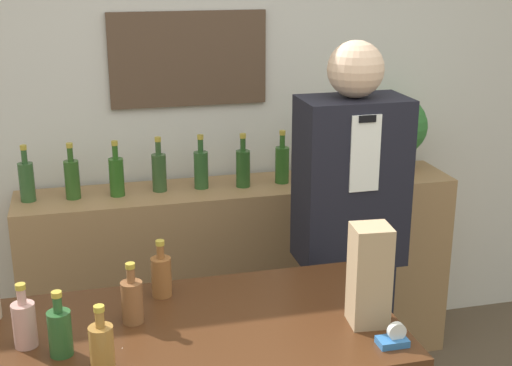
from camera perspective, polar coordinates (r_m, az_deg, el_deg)
The scene contains 20 objects.
back_wall at distance 3.63m, azimuth -3.47°, elevation 6.67°, with size 5.20×0.09×2.70m.
back_shelf at distance 3.69m, azimuth -1.19°, elevation -7.38°, with size 2.16×0.38×0.97m.
shopkeeper at distance 3.08m, azimuth 7.38°, elevation -5.04°, with size 0.44×0.28×1.74m.
potted_plant at distance 3.75m, azimuth 11.21°, elevation 4.22°, with size 0.31×0.31×0.40m.
paper_bag at distance 2.26m, azimuth 9.07°, elevation -7.32°, with size 0.13×0.12×0.33m.
tape_dispenser at distance 2.22m, azimuth 10.96°, elevation -12.08°, with size 0.09×0.06×0.07m.
counter_bottle_1 at distance 2.26m, azimuth -18.04°, elevation -10.59°, with size 0.07×0.07×0.20m.
counter_bottle_2 at distance 2.18m, azimuth -15.41°, elevation -11.36°, with size 0.07×0.07×0.20m.
counter_bottle_3 at distance 2.08m, azimuth -12.23°, elevation -12.68°, with size 0.07×0.07×0.20m.
counter_bottle_4 at distance 2.31m, azimuth -9.88°, elevation -9.21°, with size 0.07×0.07×0.20m.
counter_bottle_5 at distance 2.47m, azimuth -7.58°, elevation -7.31°, with size 0.07×0.07×0.20m.
shelf_bottle_0 at distance 3.42m, azimuth -17.88°, elevation 0.21°, with size 0.07×0.07×0.27m.
shelf_bottle_1 at distance 3.40m, azimuth -14.50°, elevation 0.40°, with size 0.07×0.07×0.27m.
shelf_bottle_2 at distance 3.40m, azimuth -11.10°, elevation 0.61°, with size 0.07×0.07×0.27m.
shelf_bottle_3 at distance 3.43m, azimuth -7.76°, elevation 0.97°, with size 0.07×0.07×0.27m.
shelf_bottle_4 at distance 3.45m, azimuth -4.42°, elevation 1.19°, with size 0.07×0.07×0.27m.
shelf_bottle_5 at distance 3.47m, azimuth -1.05°, elevation 1.30°, with size 0.07×0.07×0.27m.
shelf_bottle_6 at distance 3.53m, azimuth 2.10°, elevation 1.59°, with size 0.07×0.07×0.27m.
shelf_bottle_7 at distance 3.60m, azimuth 5.15°, elevation 1.85°, with size 0.07×0.07×0.27m.
shelf_bottle_8 at distance 3.64m, azimuth 8.30°, elevation 1.93°, with size 0.07×0.07×0.27m.
Camera 1 is at (-0.66, -1.50, 2.05)m, focal length 50.00 mm.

